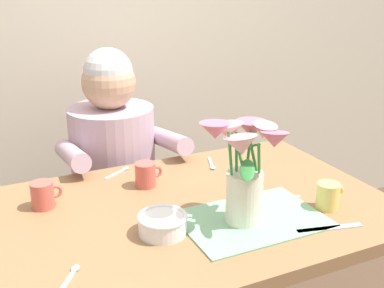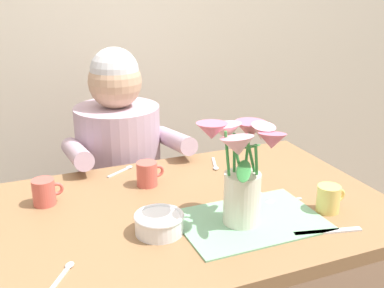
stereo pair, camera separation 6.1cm
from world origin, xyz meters
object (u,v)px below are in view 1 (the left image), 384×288
(flower_vase, at_px, (244,165))
(ceramic_mug, at_px, (146,175))
(coffee_cup, at_px, (328,196))
(tea_cup, at_px, (43,195))
(seated_person, at_px, (115,186))
(dinner_knife, at_px, (329,228))
(ceramic_bowl, at_px, (163,223))

(flower_vase, relative_size, ceramic_mug, 3.30)
(coffee_cup, bearing_deg, flower_vase, 172.62)
(coffee_cup, distance_m, tea_cup, 0.84)
(coffee_cup, bearing_deg, tea_cup, 154.23)
(seated_person, xyz_separation_m, tea_cup, (-0.34, -0.43, 0.22))
(seated_person, distance_m, flower_vase, 0.85)
(tea_cup, xyz_separation_m, ceramic_mug, (0.33, 0.01, 0.00))
(flower_vase, distance_m, dinner_knife, 0.29)
(dinner_knife, relative_size, tea_cup, 2.04)
(coffee_cup, xyz_separation_m, ceramic_mug, (-0.43, 0.38, 0.00))
(tea_cup, distance_m, ceramic_mug, 0.33)
(seated_person, bearing_deg, ceramic_bowl, -91.83)
(seated_person, height_order, dinner_knife, seated_person)
(dinner_knife, bearing_deg, ceramic_bowl, 170.68)
(ceramic_mug, bearing_deg, flower_vase, -65.16)
(dinner_knife, bearing_deg, seated_person, 124.34)
(tea_cup, bearing_deg, flower_vase, -34.25)
(ceramic_bowl, relative_size, coffee_cup, 1.46)
(dinner_knife, height_order, ceramic_mug, ceramic_mug)
(coffee_cup, distance_m, ceramic_mug, 0.58)
(seated_person, height_order, ceramic_bowl, seated_person)
(ceramic_mug, bearing_deg, seated_person, 88.65)
(seated_person, relative_size, coffee_cup, 12.20)
(ceramic_bowl, bearing_deg, ceramic_mug, 77.90)
(coffee_cup, relative_size, tea_cup, 1.00)
(ceramic_bowl, bearing_deg, coffee_cup, -8.42)
(flower_vase, height_order, coffee_cup, flower_vase)
(flower_vase, height_order, ceramic_bowl, flower_vase)
(seated_person, distance_m, dinner_knife, 0.98)
(dinner_knife, xyz_separation_m, tea_cup, (-0.68, 0.47, 0.04))
(flower_vase, xyz_separation_m, dinner_knife, (0.20, -0.14, -0.17))
(flower_vase, xyz_separation_m, coffee_cup, (0.27, -0.04, -0.13))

